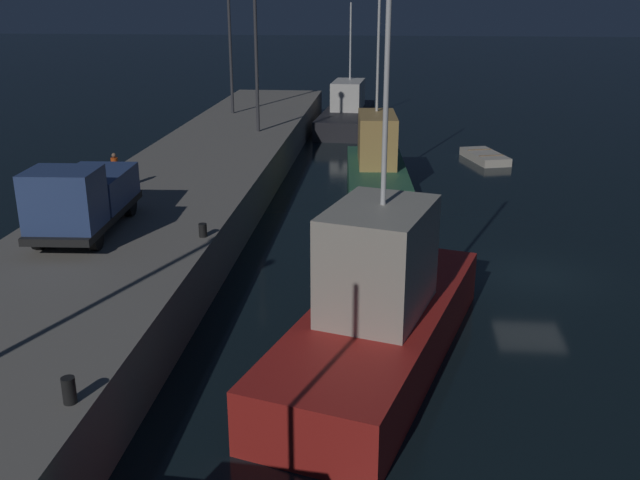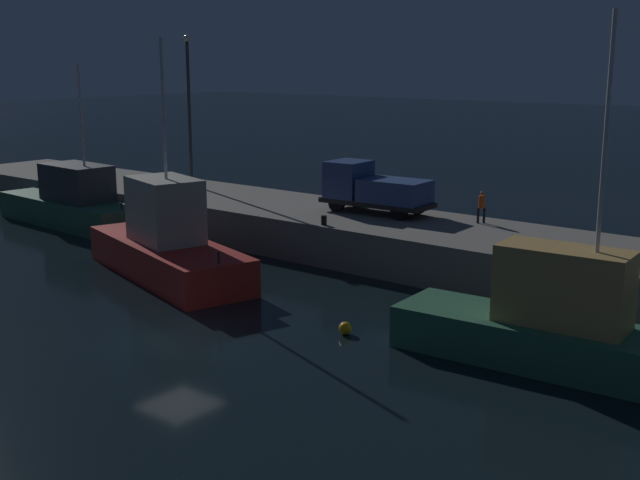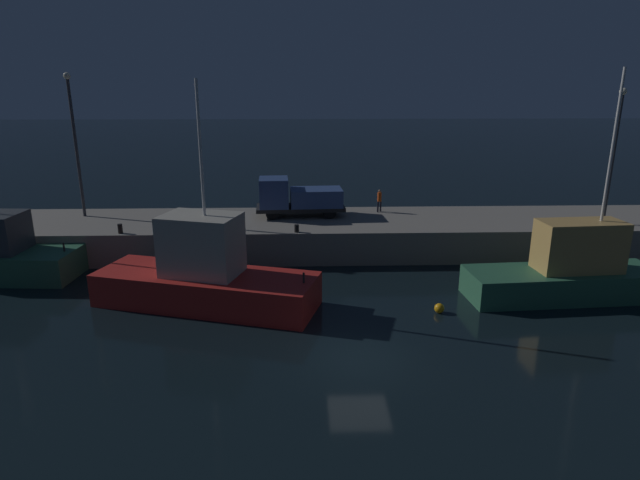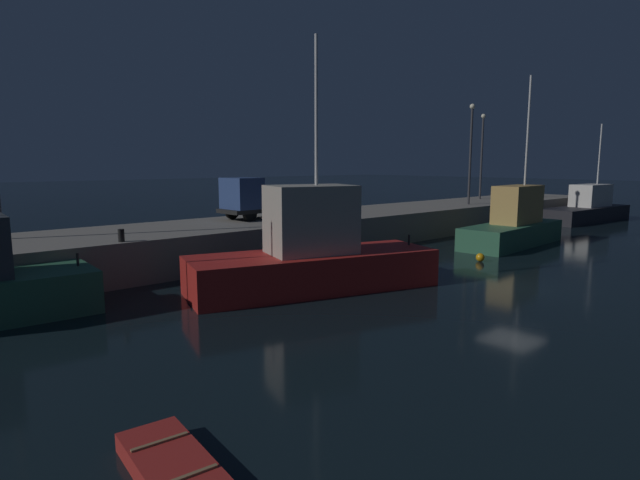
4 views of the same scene
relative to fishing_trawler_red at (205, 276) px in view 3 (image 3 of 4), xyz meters
The scene contains 11 objects.
ground_plane 9.27m from the fishing_trawler_red, 38.84° to the right, with size 320.00×320.00×0.00m, color black.
pier_quay 11.69m from the fishing_trawler_red, 52.41° to the left, with size 73.02×7.17×2.06m.
fishing_trawler_red is the anchor object (origin of this frame).
fishing_boat_orange 18.49m from the fishing_trawler_red, ahead, with size 10.13×3.63×11.42m.
mooring_buoy_near 11.59m from the fishing_trawler_red, ahead, with size 0.48×0.48×0.48m, color orange.
lamp_post_west 15.77m from the fishing_trawler_red, 133.11° to the left, with size 0.44×0.44×9.34m.
lamp_post_east 26.02m from the fishing_trawler_red, 17.61° to the left, with size 0.44×0.44×8.41m.
utility_truck 11.29m from the fishing_trawler_red, 66.38° to the left, with size 6.04×2.54×2.62m.
dockworker 15.28m from the fishing_trawler_red, 47.80° to the left, with size 0.41×0.41×1.58m.
bollard_west 7.59m from the fishing_trawler_red, 53.60° to the left, with size 0.28×0.28×0.47m, color black.
bollard_central 8.70m from the fishing_trawler_red, 134.80° to the left, with size 0.28×0.28×0.58m, color black.
Camera 3 is at (-2.21, -18.97, 10.58)m, focal length 29.59 mm.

